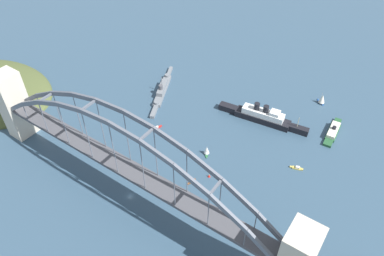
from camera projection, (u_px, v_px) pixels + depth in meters
name	position (u px, v px, depth m)	size (l,w,h in m)	color
ground_plane	(130.00, 196.00, 267.70)	(1400.00, 1400.00, 0.00)	#334C60
harbor_arch_bridge	(125.00, 166.00, 246.11)	(308.77, 19.69, 77.62)	beige
ocean_liner	(262.00, 116.00, 327.06)	(83.50, 17.54, 17.74)	black
naval_cruiser	(162.00, 90.00, 361.18)	(38.97, 78.11, 17.04)	slate
harbor_ferry_steamer	(333.00, 131.00, 316.69)	(9.90, 40.20, 7.51)	#23512D
small_boat_0	(192.00, 181.00, 277.20)	(2.88, 7.92, 1.88)	brown
small_boat_1	(207.00, 150.00, 296.78)	(6.43, 7.83, 9.34)	#2D6B3D
small_boat_2	(322.00, 99.00, 346.45)	(9.49, 8.59, 11.20)	#234C8C
small_boat_3	(297.00, 168.00, 286.99)	(10.42, 4.47, 2.52)	gold
small_boat_4	(157.00, 128.00, 322.58)	(3.94, 8.83, 2.28)	#B2231E
channel_marker_buoy	(209.00, 176.00, 280.72)	(2.20, 2.20, 2.75)	red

